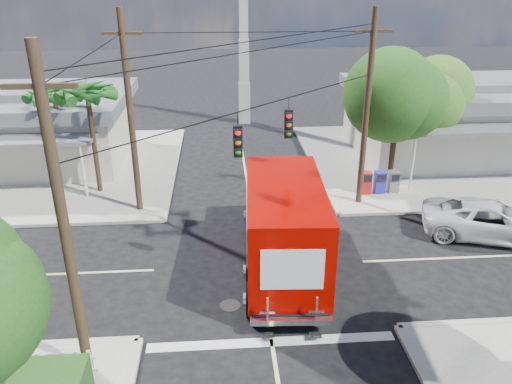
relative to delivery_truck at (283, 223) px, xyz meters
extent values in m
plane|color=black|center=(-0.83, 0.12, -1.85)|extent=(120.00, 120.00, 0.00)
cube|color=#A39E93|center=(10.17, 11.12, -1.78)|extent=(14.00, 14.00, 0.14)
cube|color=#B6B1A1|center=(3.17, 11.12, -1.78)|extent=(0.25, 14.00, 0.14)
cube|color=#B6B1A1|center=(10.17, 4.12, -1.78)|extent=(14.00, 0.25, 0.14)
cube|color=#A39E93|center=(-11.83, 11.12, -1.78)|extent=(14.00, 14.00, 0.14)
cube|color=#B6B1A1|center=(-4.83, 11.12, -1.78)|extent=(0.25, 14.00, 0.14)
cube|color=#B6B1A1|center=(-11.83, 4.12, -1.78)|extent=(14.00, 0.25, 0.14)
cube|color=beige|center=(-0.83, 10.12, -1.85)|extent=(0.12, 12.00, 0.01)
cube|color=beige|center=(9.17, 0.12, -1.85)|extent=(12.00, 0.12, 0.01)
cube|color=silver|center=(-0.83, -4.18, -1.85)|extent=(7.50, 0.40, 0.01)
cube|color=beige|center=(11.67, 12.12, -0.01)|extent=(11.00, 8.00, 3.40)
cube|color=slate|center=(11.67, 12.12, 2.04)|extent=(11.80, 8.80, 0.70)
cube|color=slate|center=(11.67, 12.12, 2.54)|extent=(6.05, 4.40, 0.50)
cube|color=slate|center=(11.67, 7.22, 1.19)|extent=(9.90, 1.80, 0.15)
cylinder|color=silver|center=(7.27, 6.42, -0.26)|extent=(0.12, 0.12, 2.90)
cube|color=beige|center=(-12.83, 12.62, -0.11)|extent=(10.00, 8.00, 3.20)
cube|color=slate|center=(-12.83, 12.62, 1.84)|extent=(10.80, 8.80, 0.70)
cube|color=slate|center=(-12.83, 12.62, 2.34)|extent=(5.50, 4.40, 0.50)
cylinder|color=silver|center=(-8.83, 6.92, -0.36)|extent=(0.12, 0.12, 2.70)
cube|color=silver|center=(-0.33, 20.12, -0.35)|extent=(0.80, 0.80, 3.00)
cube|color=silver|center=(-0.33, 20.12, 2.65)|extent=(0.70, 0.70, 3.00)
cube|color=silver|center=(-0.33, 20.12, 5.65)|extent=(0.60, 0.60, 3.00)
cylinder|color=#422D1C|center=(6.37, 6.92, 0.34)|extent=(0.28, 0.28, 4.10)
sphere|color=#1B5419|center=(6.37, 6.92, 2.90)|extent=(4.10, 4.10, 4.10)
sphere|color=#1B5419|center=(5.97, 7.12, 3.15)|extent=(3.33, 3.33, 3.33)
sphere|color=#1B5419|center=(6.72, 6.62, 2.77)|extent=(3.58, 3.58, 3.58)
cylinder|color=#422D1C|center=(8.97, 9.12, 0.08)|extent=(0.28, 0.28, 3.58)
sphere|color=#38681A|center=(8.97, 9.12, 2.32)|extent=(3.58, 3.58, 3.58)
sphere|color=#38681A|center=(8.57, 9.32, 2.54)|extent=(2.91, 2.91, 2.91)
sphere|color=#38681A|center=(9.32, 8.82, 2.21)|extent=(3.14, 3.14, 3.14)
cylinder|color=#422D1C|center=(-8.33, 7.62, 0.79)|extent=(0.24, 0.24, 5.00)
cone|color=#1F5E1B|center=(-7.43, 7.62, 3.39)|extent=(0.50, 2.06, 0.98)
cone|color=#1F5E1B|center=(-7.77, 8.32, 3.39)|extent=(1.92, 1.68, 0.98)
cone|color=#1F5E1B|center=(-8.53, 8.50, 3.39)|extent=(2.12, 0.95, 0.98)
cone|color=#1F5E1B|center=(-9.14, 8.01, 3.39)|extent=(1.34, 2.07, 0.98)
cone|color=#1F5E1B|center=(-9.14, 7.23, 3.39)|extent=(1.34, 2.07, 0.98)
cone|color=#1F5E1B|center=(-8.53, 6.74, 3.39)|extent=(2.12, 0.95, 0.98)
cone|color=#1F5E1B|center=(-7.77, 6.92, 3.39)|extent=(1.92, 1.68, 0.98)
cylinder|color=#422D1C|center=(-10.33, 9.12, 0.59)|extent=(0.24, 0.24, 4.60)
cone|color=#1F5E1B|center=(-9.43, 9.12, 2.99)|extent=(0.50, 2.06, 0.98)
cone|color=#1F5E1B|center=(-9.77, 9.82, 2.99)|extent=(1.92, 1.68, 0.98)
cone|color=#1F5E1B|center=(-10.53, 10.00, 2.99)|extent=(2.12, 0.95, 0.98)
cone|color=#1F5E1B|center=(-11.14, 9.51, 2.99)|extent=(1.34, 2.07, 0.98)
cone|color=#1F5E1B|center=(-11.14, 8.73, 2.99)|extent=(1.34, 2.07, 0.98)
cone|color=#1F5E1B|center=(-10.53, 8.24, 2.99)|extent=(2.12, 0.95, 0.98)
cone|color=#1F5E1B|center=(-9.77, 8.42, 2.99)|extent=(1.92, 1.68, 0.98)
cylinder|color=#473321|center=(-6.03, -5.08, 2.65)|extent=(0.28, 0.28, 9.00)
cube|color=#473321|center=(-6.03, -5.08, 6.15)|extent=(1.60, 0.12, 0.12)
cylinder|color=#473321|center=(4.37, 5.32, 2.65)|extent=(0.28, 0.28, 9.00)
cube|color=#473321|center=(4.37, 5.32, 6.15)|extent=(1.60, 0.12, 0.12)
cylinder|color=#473321|center=(-6.03, 5.32, 2.65)|extent=(0.28, 0.28, 9.00)
cube|color=#473321|center=(-6.03, 5.32, 6.15)|extent=(1.60, 0.12, 0.12)
cylinder|color=black|center=(-0.83, 0.12, 4.35)|extent=(10.43, 10.43, 0.04)
cube|color=black|center=(-1.63, -0.68, 3.40)|extent=(0.30, 0.24, 1.05)
sphere|color=red|center=(-1.63, -0.82, 3.73)|extent=(0.20, 0.20, 0.20)
cube|color=black|center=(0.27, 1.22, 3.40)|extent=(0.30, 0.24, 1.05)
sphere|color=red|center=(0.27, 1.08, 3.73)|extent=(0.20, 0.20, 0.20)
cube|color=silver|center=(-5.83, -5.48, -1.21)|extent=(0.09, 0.06, 1.00)
cube|color=#AF1714|center=(4.97, 6.32, -1.16)|extent=(0.50, 0.50, 1.10)
cube|color=#2025A6|center=(5.67, 6.32, -1.16)|extent=(0.50, 0.50, 1.10)
cube|color=slate|center=(6.37, 6.32, -1.16)|extent=(0.50, 0.50, 1.10)
cube|color=black|center=(0.01, 0.17, -1.28)|extent=(2.85, 8.25, 0.26)
cube|color=#A90600|center=(0.19, 3.34, -0.45)|extent=(2.60, 1.91, 2.29)
cube|color=black|center=(0.23, 4.07, -0.03)|extent=(2.20, 0.38, 0.99)
cube|color=silver|center=(0.24, 4.28, -1.18)|extent=(2.40, 0.26, 0.36)
cube|color=#A90600|center=(-0.04, -0.77, 0.28)|extent=(2.94, 6.18, 3.02)
cube|color=white|center=(1.28, -0.85, 0.44)|extent=(0.23, 3.75, 1.35)
cube|color=white|center=(-1.36, -0.70, 0.44)|extent=(0.23, 3.75, 1.35)
cube|color=white|center=(-0.21, -3.81, 0.44)|extent=(1.87, 0.13, 1.35)
cube|color=silver|center=(-0.22, -3.95, -1.28)|extent=(2.51, 0.40, 0.19)
cube|color=silver|center=(-0.96, -4.04, -0.86)|extent=(0.47, 0.09, 1.04)
cube|color=silver|center=(0.50, -4.12, -0.86)|extent=(0.47, 0.09, 1.04)
cylinder|color=black|center=(-1.02, 3.25, -1.28)|extent=(0.40, 1.16, 1.15)
cylinder|color=black|center=(1.37, 3.12, -1.28)|extent=(0.40, 1.16, 1.15)
cylinder|color=black|center=(-1.36, -2.79, -1.28)|extent=(0.40, 1.16, 1.15)
cylinder|color=black|center=(1.04, -2.92, -1.28)|extent=(0.40, 1.16, 1.15)
imported|color=silver|center=(8.99, 1.73, -1.09)|extent=(5.99, 4.08, 1.52)
camera|label=1|loc=(-2.21, -16.08, 8.35)|focal=35.00mm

